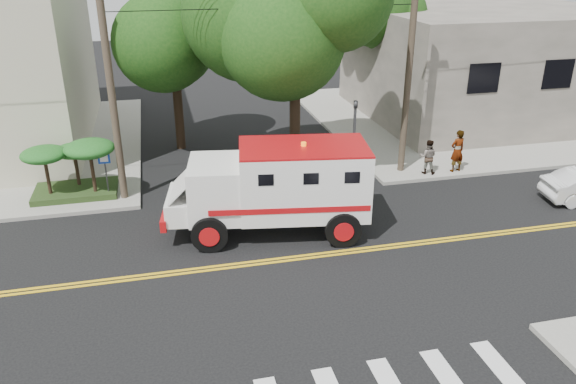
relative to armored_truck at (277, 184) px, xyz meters
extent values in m
plane|color=black|center=(0.26, -2.01, -1.80)|extent=(100.00, 100.00, 0.00)
cube|color=gray|center=(13.76, 11.49, -1.73)|extent=(17.00, 17.00, 0.15)
cube|color=#5F5A52|center=(15.26, 11.99, 1.35)|extent=(14.00, 12.00, 6.00)
cylinder|color=#382D23|center=(-5.34, 3.99, 2.70)|extent=(0.28, 0.28, 9.00)
cylinder|color=#382D23|center=(6.56, 4.19, 2.70)|extent=(0.28, 0.28, 9.00)
cylinder|color=black|center=(1.76, 4.49, 1.70)|extent=(0.44, 0.44, 7.00)
sphere|color=#163E11|center=(1.76, 4.49, 5.20)|extent=(5.32, 5.32, 5.32)
cylinder|color=black|center=(-2.74, 9.99, 1.00)|extent=(0.44, 0.44, 5.60)
sphere|color=#163E11|center=(-2.74, 9.99, 3.80)|extent=(3.92, 3.92, 3.92)
sphere|color=#163E11|center=(-1.90, 9.43, 4.22)|extent=(3.36, 3.36, 3.36)
cylinder|color=black|center=(8.76, 13.99, 1.17)|extent=(0.44, 0.44, 5.95)
sphere|color=#163E11|center=(8.76, 13.99, 4.15)|extent=(4.20, 4.20, 4.20)
sphere|color=#163E11|center=(9.66, 13.39, 4.60)|extent=(3.60, 3.60, 3.60)
cylinder|color=#3F3F42|center=(4.06, 3.59, 0.00)|extent=(0.12, 0.12, 3.60)
imported|color=#3F3F42|center=(4.06, 3.59, 1.35)|extent=(0.15, 0.18, 0.90)
cylinder|color=#3F3F42|center=(-5.94, 4.19, -0.80)|extent=(0.06, 0.06, 2.00)
cube|color=#0C33A5|center=(-5.94, 4.13, 0.00)|extent=(0.45, 0.03, 0.45)
cube|color=#1E3314|center=(-7.24, 4.79, -1.53)|extent=(3.20, 2.00, 0.24)
cylinder|color=black|center=(-8.14, 4.49, -0.65)|extent=(0.14, 0.14, 1.52)
ellipsoid|color=#19541A|center=(-8.14, 4.49, 0.20)|extent=(1.73, 1.73, 0.60)
cylinder|color=black|center=(-7.14, 5.19, -0.73)|extent=(0.14, 0.14, 1.36)
ellipsoid|color=#19541A|center=(-7.14, 5.19, 0.03)|extent=(1.55, 1.55, 0.54)
cylinder|color=black|center=(-6.44, 4.29, -0.57)|extent=(0.14, 0.14, 1.68)
ellipsoid|color=#19541A|center=(-6.44, 4.29, 0.37)|extent=(1.91, 1.91, 0.66)
cube|color=white|center=(0.89, -0.14, 0.14)|extent=(4.67, 3.19, 2.33)
cube|color=white|center=(-2.06, 0.33, -0.09)|extent=(2.13, 2.68, 1.88)
cube|color=black|center=(-2.92, 0.46, 0.41)|extent=(0.36, 1.87, 0.78)
cube|color=white|center=(-3.21, 0.51, -0.64)|extent=(1.33, 2.34, 0.78)
cube|color=#AF0D11|center=(-3.76, 0.60, -0.92)|extent=(0.57, 2.38, 0.39)
cube|color=#AF0D11|center=(0.89, -0.14, 1.33)|extent=(4.67, 3.19, 0.07)
cylinder|color=black|center=(-2.48, -0.86, -1.19)|extent=(1.26, 0.54, 1.22)
cylinder|color=black|center=(-2.09, 1.59, -1.19)|extent=(1.26, 0.54, 1.22)
cylinder|color=black|center=(1.90, -1.56, -1.19)|extent=(1.26, 0.54, 1.22)
cylinder|color=black|center=(2.29, 0.89, -1.19)|extent=(1.26, 0.54, 1.22)
imported|color=gray|center=(8.85, 3.49, -0.71)|extent=(0.76, 0.57, 1.89)
imported|color=gray|center=(7.50, 3.56, -0.89)|extent=(0.92, 0.85, 1.53)
camera|label=1|loc=(-3.79, -17.33, 7.44)|focal=35.00mm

